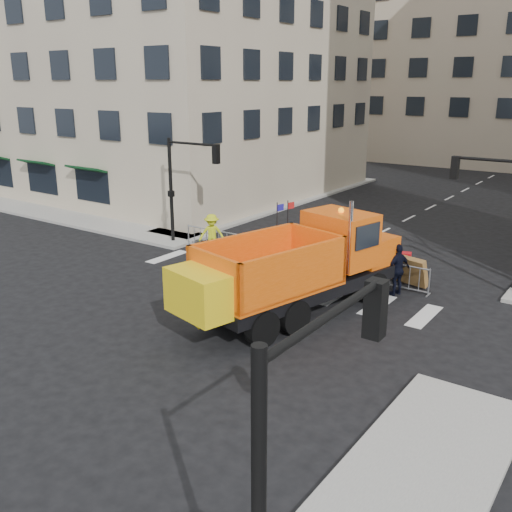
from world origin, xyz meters
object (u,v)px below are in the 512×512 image
Objects in this scene: worker at (212,234)px; newspaper_box at (405,265)px; cop_c at (397,270)px; cop_a at (355,264)px; plow_truck at (296,266)px; cop_b at (373,267)px.

worker is 1.75× the size of newspaper_box.
cop_a is at bearing -68.02° from cop_c.
worker is at bearing -66.78° from cop_c.
cop_a reaches higher than newspaper_box.
newspaper_box is at bearing -21.54° from worker.
cop_c reaches higher than cop_a.
plow_truck is 10.01× the size of newspaper_box.
cop_b is 0.98× the size of worker.
cop_c is 1.07× the size of worker.
newspaper_box is at bearing -146.91° from cop_c.
cop_c is (1.01, 0.00, 0.09)m from cop_b.
cop_a is 0.97× the size of cop_b.
cop_a is 0.79m from cop_b.
cop_a is at bearing -147.48° from newspaper_box.
plow_truck is at bearing 57.40° from cop_a.
cop_c is at bearing -172.43° from cop_b.
cop_a is at bearing 8.24° from plow_truck.
cop_c is 1.75m from newspaper_box.
cop_a is 1.66× the size of newspaper_box.
plow_truck is 4.18m from cop_a.
plow_truck is at bearing -6.32° from cop_c.
plow_truck is 8.03m from worker.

